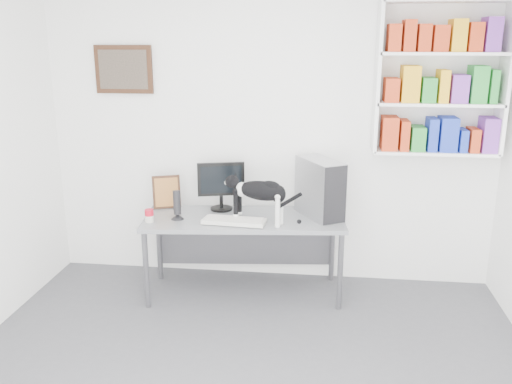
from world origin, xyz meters
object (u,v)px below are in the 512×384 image
(desk, at_px, (244,255))
(speaker, at_px, (177,204))
(pc_tower, at_px, (320,188))
(cat, at_px, (260,201))
(soup_can, at_px, (149,216))
(leaning_print, at_px, (166,191))
(monitor, at_px, (221,186))
(keyboard, at_px, (234,221))
(bookshelf, at_px, (440,79))

(desk, relative_size, speaker, 6.56)
(pc_tower, height_order, cat, pc_tower)
(soup_can, bearing_deg, leaning_print, 84.76)
(monitor, xyz_separation_m, cat, (0.38, -0.32, -0.03))
(desk, bearing_deg, cat, -46.94)
(soup_can, bearing_deg, monitor, 36.84)
(desk, height_order, soup_can, soup_can)
(cat, bearing_deg, keyboard, -153.45)
(speaker, bearing_deg, pc_tower, -7.03)
(speaker, bearing_deg, keyboard, -23.88)
(speaker, bearing_deg, bookshelf, -7.47)
(leaning_print, bearing_deg, bookshelf, -17.84)
(keyboard, distance_m, speaker, 0.50)
(desk, bearing_deg, speaker, -173.76)
(bookshelf, relative_size, cat, 2.05)
(monitor, distance_m, speaker, 0.45)
(bookshelf, xyz_separation_m, desk, (-1.57, -0.29, -1.50))
(monitor, bearing_deg, keyboard, -78.76)
(bookshelf, distance_m, leaning_print, 2.50)
(monitor, distance_m, leaning_print, 0.50)
(keyboard, relative_size, speaker, 2.00)
(desk, distance_m, keyboard, 0.41)
(soup_can, bearing_deg, keyboard, 3.93)
(bookshelf, relative_size, leaning_print, 4.09)
(speaker, bearing_deg, desk, -6.31)
(leaning_print, bearing_deg, soup_can, -115.72)
(bookshelf, distance_m, desk, 2.19)
(pc_tower, distance_m, speaker, 1.21)
(bookshelf, relative_size, desk, 0.74)
(desk, distance_m, leaning_print, 0.90)
(desk, relative_size, keyboard, 3.28)
(bookshelf, relative_size, speaker, 4.83)
(keyboard, xyz_separation_m, leaning_print, (-0.67, 0.35, 0.13))
(monitor, relative_size, pc_tower, 0.89)
(bookshelf, distance_m, cat, 1.77)
(soup_can, bearing_deg, cat, 5.09)
(bookshelf, height_order, desk, bookshelf)
(soup_can, relative_size, cat, 0.18)
(leaning_print, distance_m, soup_can, 0.41)
(speaker, bearing_deg, cat, -19.57)
(desk, bearing_deg, monitor, 134.97)
(keyboard, xyz_separation_m, cat, (0.21, 0.03, 0.17))
(monitor, height_order, keyboard, monitor)
(keyboard, xyz_separation_m, pc_tower, (0.69, 0.28, 0.23))
(monitor, bearing_deg, desk, -54.04)
(speaker, height_order, cat, cat)
(monitor, bearing_deg, leaning_print, 165.11)
(monitor, xyz_separation_m, soup_can, (-0.53, -0.40, -0.17))
(keyboard, distance_m, leaning_print, 0.76)
(desk, relative_size, cat, 2.78)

